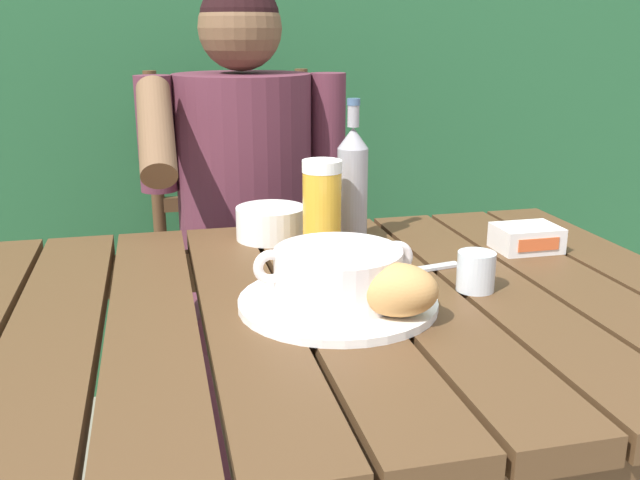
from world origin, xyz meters
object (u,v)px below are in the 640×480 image
object	(u,v)px
beer_bottle	(352,182)
table_knife	(412,270)
person_eating	(246,203)
chair_near_diner	(240,270)
water_glass_small	(476,271)
butter_tub	(526,238)
diner_bowl	(271,223)
serving_plate	(335,302)
bread_roll	(397,290)
soup_bowl	(335,273)
beer_glass	(322,207)

from	to	relation	value
beer_bottle	table_knife	size ratio (longest dim) A/B	1.78
person_eating	chair_near_diner	bearing A→B (deg)	89.19
chair_near_diner	water_glass_small	xyz separation A→B (m)	(0.26, -0.88, 0.28)
person_eating	beer_bottle	size ratio (longest dim) A/B	4.64
beer_bottle	butter_tub	bearing A→B (deg)	-24.96
water_glass_small	diner_bowl	size ratio (longest dim) A/B	0.46
serving_plate	diner_bowl	size ratio (longest dim) A/B	2.17
chair_near_diner	bread_roll	bearing A→B (deg)	-84.30
serving_plate	water_glass_small	world-z (taller)	water_glass_small
soup_bowl	water_glass_small	distance (m)	0.23
soup_bowl	person_eating	bearing A→B (deg)	92.83
butter_tub	serving_plate	bearing A→B (deg)	-155.82
bread_roll	beer_bottle	world-z (taller)	beer_bottle
serving_plate	bread_roll	bearing A→B (deg)	-49.40
butter_tub	diner_bowl	bearing A→B (deg)	157.59
bread_roll	table_knife	world-z (taller)	bread_roll
serving_plate	butter_tub	bearing A→B (deg)	24.18
bread_roll	beer_glass	world-z (taller)	beer_glass
beer_glass	water_glass_small	distance (m)	0.30
beer_glass	water_glass_small	size ratio (longest dim) A/B	2.77
soup_bowl	water_glass_small	size ratio (longest dim) A/B	3.87
bread_roll	beer_glass	bearing A→B (deg)	94.18
soup_bowl	serving_plate	bearing A→B (deg)	153.43
water_glass_small	butter_tub	xyz separation A→B (m)	(0.18, 0.17, -0.01)
person_eating	beer_bottle	xyz separation A→B (m)	(0.15, -0.38, 0.12)
butter_tub	person_eating	bearing A→B (deg)	130.41
beer_glass	beer_bottle	xyz separation A→B (m)	(0.07, 0.06, 0.03)
water_glass_small	person_eating	bearing A→B (deg)	110.83
table_knife	butter_tub	bearing A→B (deg)	15.87
beer_glass	table_knife	size ratio (longest dim) A/B	1.12
bread_roll	table_knife	size ratio (longest dim) A/B	0.91
person_eating	serving_plate	xyz separation A→B (m)	(0.03, -0.70, 0.02)
person_eating	soup_bowl	distance (m)	0.70
beer_glass	table_knife	bearing A→B (deg)	-49.72
beer_glass	diner_bowl	size ratio (longest dim) A/B	1.26
beer_glass	butter_tub	distance (m)	0.37
serving_plate	table_knife	bearing A→B (deg)	34.98
water_glass_small	beer_bottle	bearing A→B (deg)	109.98
beer_glass	beer_bottle	distance (m)	0.10
serving_plate	diner_bowl	distance (m)	0.36
person_eating	soup_bowl	bearing A→B (deg)	-87.17
bread_roll	beer_bottle	distance (m)	0.40
bread_roll	water_glass_small	distance (m)	0.18
bread_roll	butter_tub	distance (m)	0.43
chair_near_diner	soup_bowl	bearing A→B (deg)	-87.99
soup_bowl	diner_bowl	xyz separation A→B (m)	(-0.03, 0.36, -0.02)
bread_roll	butter_tub	size ratio (longest dim) A/B	1.21
soup_bowl	butter_tub	xyz separation A→B (m)	(0.40, 0.18, -0.03)
chair_near_diner	butter_tub	distance (m)	0.88
beer_glass	serving_plate	bearing A→B (deg)	-99.47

